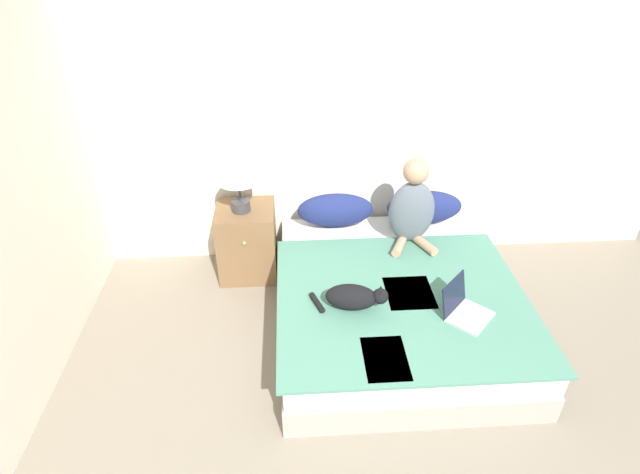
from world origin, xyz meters
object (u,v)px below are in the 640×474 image
Objects in this scene: bed at (395,303)px; pillow_near at (335,210)px; person_sitting at (412,207)px; pillow_far at (424,207)px; nightstand at (247,241)px; table_lamp at (238,174)px; cat_tabby at (354,297)px; laptop_open at (464,309)px.

bed is 3.00× the size of pillow_near.
pillow_near is at bearing 115.02° from bed.
person_sitting is at bearing -26.00° from pillow_near.
pillow_far is 0.37m from person_sitting.
pillow_near is 1.02× the size of nightstand.
pillow_far is at bearing 0.00° from pillow_near.
person_sitting reaches higher than table_lamp.
pillow_near and pillow_far have the same top height.
table_lamp is at bearing -135.22° from nightstand.
cat_tabby is (0.03, -1.06, -0.05)m from pillow_near.
pillow_near is 1.61× the size of laptop_open.
table_lamp is (-1.52, -0.10, 0.41)m from pillow_far.
nightstand is at bearing 137.78° from cat_tabby.
table_lamp reaches higher than pillow_near.
pillow_near is 0.66m from person_sitting.
table_lamp reaches higher than nightstand.
table_lamp reaches higher than bed.
cat_tabby is at bearing -50.55° from table_lamp.
table_lamp is at bearing -172.70° from pillow_near.
nightstand is at bearing 44.78° from table_lamp.
bed is at bearing -31.81° from table_lamp.
person_sitting reaches higher than bed.
pillow_near is (-0.38, 0.81, 0.35)m from bed.
pillow_near is 0.75m from pillow_far.
laptop_open is at bearing -36.67° from nightstand.
bed is 3.00× the size of pillow_far.
table_lamp reaches higher than pillow_far.
laptop_open is (0.74, -1.19, -0.09)m from pillow_near.
pillow_far is (0.38, 0.81, 0.35)m from bed.
pillow_far is at bearing 43.59° from laptop_open.
cat_tabby is at bearing 124.47° from laptop_open.
pillow_far is at bearing 64.97° from bed.
pillow_far reaches higher than bed.
laptop_open reaches higher than cat_tabby.
bed is 0.59m from laptop_open.
pillow_far is 1.19m from laptop_open.
person_sitting is (-0.18, -0.28, 0.16)m from pillow_far.
table_lamp is (-1.51, 1.09, 0.50)m from laptop_open.
pillow_far reaches higher than nightstand.
laptop_open reaches higher than nightstand.
bed is 0.76m from person_sitting.
pillow_far is 1.61× the size of laptop_open.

